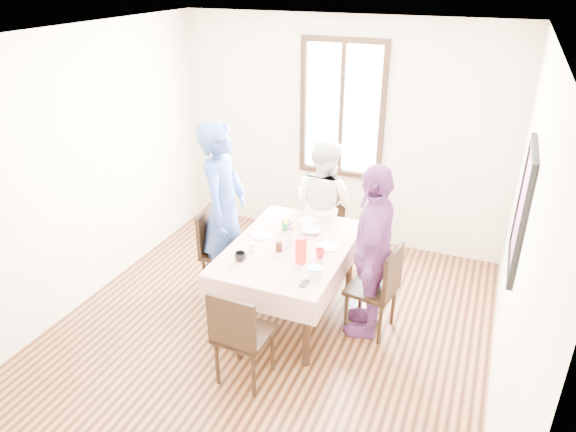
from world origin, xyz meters
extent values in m
plane|color=black|center=(0.00, 0.00, 0.00)|extent=(4.50, 4.50, 0.00)
plane|color=beige|center=(0.00, 2.25, 1.35)|extent=(4.00, 0.00, 4.00)
plane|color=beige|center=(2.00, 0.00, 1.35)|extent=(0.00, 4.50, 4.50)
cube|color=black|center=(0.00, 2.23, 1.65)|extent=(1.02, 0.06, 1.62)
cube|color=white|center=(0.00, 2.24, 1.65)|extent=(0.90, 0.02, 1.50)
cube|color=red|center=(1.98, 0.30, 1.55)|extent=(0.04, 0.76, 0.96)
cube|color=black|center=(0.07, 0.45, 0.38)|extent=(0.96, 1.45, 0.75)
cube|color=#5B0E08|center=(0.07, 0.45, 0.76)|extent=(1.08, 1.57, 0.01)
cube|color=black|center=(-0.74, 0.59, 0.46)|extent=(0.48, 0.48, 0.91)
cube|color=black|center=(0.87, 0.50, 0.46)|extent=(0.48, 0.48, 0.91)
cube|color=black|center=(0.07, 1.45, 0.46)|extent=(0.45, 0.45, 0.91)
cube|color=black|center=(0.07, -0.55, 0.46)|extent=(0.44, 0.44, 0.91)
imported|color=#2B4389|center=(-0.72, 0.59, 0.93)|extent=(0.54, 0.73, 1.86)
imported|color=white|center=(0.07, 1.43, 0.76)|extent=(0.89, 0.80, 1.53)
imported|color=#6B3270|center=(0.85, 0.50, 0.84)|extent=(0.53, 1.03, 1.68)
imported|color=black|center=(-0.25, 0.03, 0.80)|extent=(0.12, 0.12, 0.08)
imported|color=red|center=(0.40, 0.35, 0.80)|extent=(0.11, 0.11, 0.08)
imported|color=#0C7226|center=(-0.09, 0.76, 0.81)|extent=(0.14, 0.14, 0.09)
imported|color=white|center=(0.16, 0.78, 0.78)|extent=(0.24, 0.24, 0.05)
cube|color=red|center=(0.27, 0.20, 0.89)|extent=(0.08, 0.08, 0.25)
cylinder|color=white|center=(0.45, 0.05, 0.79)|extent=(0.13, 0.13, 0.06)
cylinder|color=black|center=(0.01, 0.32, 0.81)|extent=(0.06, 0.06, 0.09)
cylinder|color=silver|center=(-0.22, 0.22, 0.81)|extent=(0.06, 0.06, 0.09)
cube|color=black|center=(0.43, -0.11, 0.77)|extent=(0.06, 0.12, 0.01)
cylinder|color=silver|center=(0.05, 0.48, 0.83)|extent=(0.07, 0.07, 0.13)
cylinder|color=white|center=(-0.28, 0.53, 0.77)|extent=(0.20, 0.20, 0.01)
cylinder|color=white|center=(0.41, 0.57, 0.77)|extent=(0.20, 0.20, 0.01)
cylinder|color=white|center=(0.05, 1.01, 0.77)|extent=(0.20, 0.20, 0.01)
cylinder|color=blue|center=(0.45, 0.05, 0.83)|extent=(0.12, 0.12, 0.01)
camera|label=1|loc=(1.70, -3.60, 3.19)|focal=32.74mm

